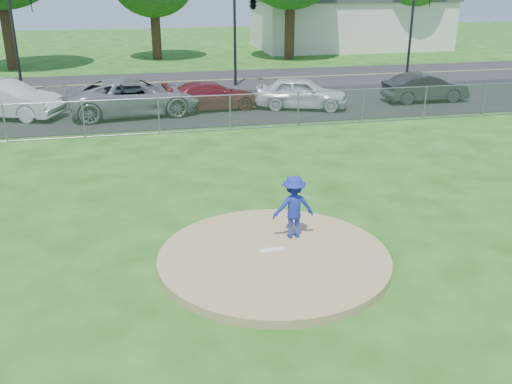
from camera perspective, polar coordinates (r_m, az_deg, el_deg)
ground at (r=22.57m, az=-4.24°, el=4.82°), size 120.00×120.00×0.00m
pitchers_mound at (r=13.37m, az=1.79°, el=-6.64°), size 5.40×5.40×0.20m
pitching_rubber at (r=13.48m, az=1.60°, el=-5.81°), size 0.60×0.15×0.04m
chain_link_fence at (r=24.30m, az=-4.95°, el=7.82°), size 40.00×0.06×1.50m
parking_lot at (r=28.82m, az=-6.07°, el=8.38°), size 50.00×8.00×0.01m
street at (r=36.14m, az=-7.40°, el=10.93°), size 60.00×7.00×0.01m
commercial_building at (r=53.11m, az=9.23°, el=16.42°), size 16.40×9.40×4.30m
traffic_signal_left at (r=34.12m, az=-22.68°, el=14.63°), size 1.28×0.20×5.60m
traffic_signal_center at (r=34.20m, az=-0.48°, el=18.30°), size 1.42×2.48×5.60m
traffic_signal_right at (r=37.70m, az=15.63°, el=15.93°), size 1.28×0.20×5.60m
pitcher at (r=13.90m, az=3.78°, el=-1.49°), size 1.02×0.59×1.58m
traffic_cone at (r=27.09m, az=-16.10°, el=7.72°), size 0.41×0.41×0.80m
parked_car_white at (r=28.83m, az=-23.78°, el=8.45°), size 5.42×3.58×1.69m
parked_car_gray at (r=27.64m, az=-12.06°, el=9.30°), size 6.41×3.50×1.70m
parked_car_darkred at (r=28.28m, az=-4.49°, el=9.58°), size 4.76×2.31×1.34m
parked_car_pearl at (r=28.47m, az=4.57°, el=9.85°), size 4.81×3.11×1.52m
parked_car_charcoal at (r=31.25m, az=16.57°, el=9.98°), size 4.36×1.57×1.43m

